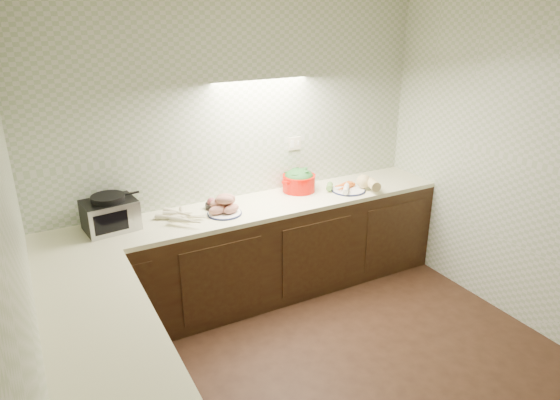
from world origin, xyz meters
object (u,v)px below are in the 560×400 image
veg_plate (355,185)px  dutch_oven (299,180)px  toaster_oven (110,213)px  onion_bowl (213,204)px  sweet_potato_plate (224,206)px  parsnip_pile (173,220)px

veg_plate → dutch_oven: bearing=153.6°
dutch_oven → veg_plate: bearing=-40.5°
toaster_oven → onion_bowl: 0.85m
sweet_potato_plate → onion_bowl: (-0.04, 0.16, -0.03)m
toaster_oven → parsnip_pile: (0.44, -0.15, -0.10)m
parsnip_pile → veg_plate: (1.75, -0.04, 0.02)m
parsnip_pile → dutch_oven: bearing=8.6°
veg_plate → toaster_oven: bearing=175.1°
sweet_potato_plate → veg_plate: (1.30, -0.05, -0.01)m
sweet_potato_plate → dutch_oven: bearing=12.5°
parsnip_pile → sweet_potato_plate: size_ratio=1.44×
onion_bowl → veg_plate: bearing=-8.8°
toaster_oven → onion_bowl: bearing=-5.0°
veg_plate → sweet_potato_plate: bearing=177.7°
toaster_oven → veg_plate: toaster_oven is taller
parsnip_pile → veg_plate: 1.75m
parsnip_pile → dutch_oven: size_ratio=1.11×
toaster_oven → sweet_potato_plate: toaster_oven is taller
parsnip_pile → veg_plate: size_ratio=0.87×
parsnip_pile → dutch_oven: (1.27, 0.19, 0.07)m
onion_bowl → dutch_oven: bearing=1.8°
toaster_oven → veg_plate: bearing=-11.3°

